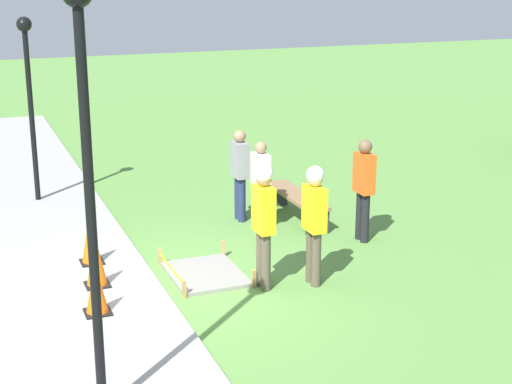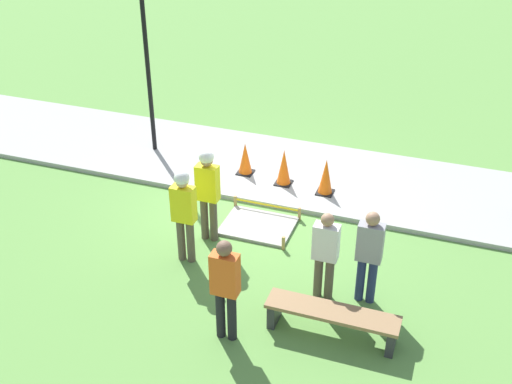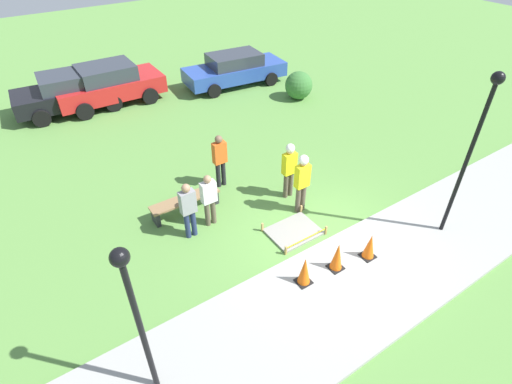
{
  "view_description": "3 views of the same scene",
  "coord_description": "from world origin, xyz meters",
  "px_view_note": "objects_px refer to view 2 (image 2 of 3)",
  "views": [
    {
      "loc": [
        9.96,
        -2.52,
        4.49
      ],
      "look_at": [
        -0.61,
        1.63,
        1.17
      ],
      "focal_mm": 55.0,
      "sensor_mm": 36.0,
      "label": 1
    },
    {
      "loc": [
        -3.79,
        10.32,
        6.76
      ],
      "look_at": [
        -0.64,
        1.43,
        1.2
      ],
      "focal_mm": 45.0,
      "sensor_mm": 36.0,
      "label": 2
    },
    {
      "loc": [
        -5.64,
        -5.2,
        7.31
      ],
      "look_at": [
        -0.96,
        1.79,
        0.92
      ],
      "focal_mm": 28.0,
      "sensor_mm": 36.0,
      "label": 3
    }
  ],
  "objects_px": {
    "park_bench": "(332,317)",
    "worker_assistant": "(208,187)",
    "worker_supervisor": "(184,208)",
    "bystander_in_orange_shirt": "(225,285)",
    "traffic_cone_sidewalk_edge": "(245,158)",
    "bystander_in_gray_shirt": "(325,252)",
    "traffic_cone_near_patch": "(326,176)",
    "bystander_in_white_shirt": "(369,252)",
    "lamppost_near": "(144,30)",
    "traffic_cone_far_patch": "(284,167)"
  },
  "relations": [
    {
      "from": "traffic_cone_near_patch",
      "to": "bystander_in_white_shirt",
      "type": "relative_size",
      "value": 0.46
    },
    {
      "from": "traffic_cone_far_patch",
      "to": "lamppost_near",
      "type": "height_order",
      "value": "lamppost_near"
    },
    {
      "from": "bystander_in_white_shirt",
      "to": "worker_assistant",
      "type": "bearing_deg",
      "value": -14.21
    },
    {
      "from": "bystander_in_gray_shirt",
      "to": "lamppost_near",
      "type": "xyz_separation_m",
      "value": [
        4.94,
        -3.71,
        1.98
      ]
    },
    {
      "from": "worker_supervisor",
      "to": "lamppost_near",
      "type": "bearing_deg",
      "value": -55.35
    },
    {
      "from": "traffic_cone_far_patch",
      "to": "lamppost_near",
      "type": "xyz_separation_m",
      "value": [
        3.28,
        -0.55,
        2.39
      ]
    },
    {
      "from": "bystander_in_orange_shirt",
      "to": "worker_assistant",
      "type": "bearing_deg",
      "value": -61.37
    },
    {
      "from": "traffic_cone_near_patch",
      "to": "bystander_in_gray_shirt",
      "type": "xyz_separation_m",
      "value": [
        -0.74,
        3.07,
        0.41
      ]
    },
    {
      "from": "traffic_cone_near_patch",
      "to": "bystander_in_orange_shirt",
      "type": "xyz_separation_m",
      "value": [
        0.38,
        4.46,
        0.5
      ]
    },
    {
      "from": "traffic_cone_near_patch",
      "to": "bystander_in_white_shirt",
      "type": "distance_m",
      "value": 3.28
    },
    {
      "from": "worker_supervisor",
      "to": "bystander_in_orange_shirt",
      "type": "xyz_separation_m",
      "value": [
        -1.38,
        1.57,
        -0.07
      ]
    },
    {
      "from": "traffic_cone_far_patch",
      "to": "park_bench",
      "type": "height_order",
      "value": "traffic_cone_far_patch"
    },
    {
      "from": "park_bench",
      "to": "worker_assistant",
      "type": "relative_size",
      "value": 1.09
    },
    {
      "from": "traffic_cone_sidewalk_edge",
      "to": "park_bench",
      "type": "distance_m",
      "value": 5.07
    },
    {
      "from": "traffic_cone_far_patch",
      "to": "park_bench",
      "type": "bearing_deg",
      "value": 116.6
    },
    {
      "from": "traffic_cone_far_patch",
      "to": "worker_supervisor",
      "type": "bearing_deg",
      "value": 74.17
    },
    {
      "from": "traffic_cone_far_patch",
      "to": "lamppost_near",
      "type": "relative_size",
      "value": 0.18
    },
    {
      "from": "worker_assistant",
      "to": "bystander_in_white_shirt",
      "type": "relative_size",
      "value": 1.1
    },
    {
      "from": "traffic_cone_far_patch",
      "to": "bystander_in_orange_shirt",
      "type": "height_order",
      "value": "bystander_in_orange_shirt"
    },
    {
      "from": "worker_supervisor",
      "to": "bystander_in_orange_shirt",
      "type": "distance_m",
      "value": 2.09
    },
    {
      "from": "worker_supervisor",
      "to": "bystander_in_white_shirt",
      "type": "bearing_deg",
      "value": 179.3
    },
    {
      "from": "park_bench",
      "to": "traffic_cone_far_patch",
      "type": "bearing_deg",
      "value": -63.4
    },
    {
      "from": "traffic_cone_far_patch",
      "to": "worker_assistant",
      "type": "bearing_deg",
      "value": 72.27
    },
    {
      "from": "park_bench",
      "to": "bystander_in_white_shirt",
      "type": "height_order",
      "value": "bystander_in_white_shirt"
    },
    {
      "from": "traffic_cone_sidewalk_edge",
      "to": "traffic_cone_far_patch",
      "type": "bearing_deg",
      "value": 169.8
    },
    {
      "from": "traffic_cone_sidewalk_edge",
      "to": "bystander_in_white_shirt",
      "type": "bearing_deg",
      "value": 135.37
    },
    {
      "from": "traffic_cone_near_patch",
      "to": "bystander_in_gray_shirt",
      "type": "height_order",
      "value": "bystander_in_gray_shirt"
    },
    {
      "from": "park_bench",
      "to": "worker_supervisor",
      "type": "relative_size",
      "value": 1.12
    },
    {
      "from": "traffic_cone_near_patch",
      "to": "worker_assistant",
      "type": "height_order",
      "value": "worker_assistant"
    },
    {
      "from": "bystander_in_orange_shirt",
      "to": "bystander_in_gray_shirt",
      "type": "xyz_separation_m",
      "value": [
        -1.12,
        -1.39,
        -0.1
      ]
    },
    {
      "from": "park_bench",
      "to": "worker_assistant",
      "type": "bearing_deg",
      "value": -32.61
    },
    {
      "from": "traffic_cone_near_patch",
      "to": "bystander_in_gray_shirt",
      "type": "distance_m",
      "value": 3.19
    },
    {
      "from": "park_bench",
      "to": "worker_supervisor",
      "type": "bearing_deg",
      "value": -19.55
    },
    {
      "from": "traffic_cone_near_patch",
      "to": "park_bench",
      "type": "bearing_deg",
      "value": 105.54
    },
    {
      "from": "worker_assistant",
      "to": "bystander_in_orange_shirt",
      "type": "height_order",
      "value": "worker_assistant"
    },
    {
      "from": "park_bench",
      "to": "worker_supervisor",
      "type": "xyz_separation_m",
      "value": [
        2.84,
        -1.01,
        0.71
      ]
    },
    {
      "from": "bystander_in_gray_shirt",
      "to": "traffic_cone_near_patch",
      "type": "bearing_deg",
      "value": -76.42
    },
    {
      "from": "traffic_cone_sidewalk_edge",
      "to": "bystander_in_orange_shirt",
      "type": "relative_size",
      "value": 0.41
    },
    {
      "from": "worker_supervisor",
      "to": "worker_assistant",
      "type": "relative_size",
      "value": 0.97
    },
    {
      "from": "worker_supervisor",
      "to": "worker_assistant",
      "type": "xyz_separation_m",
      "value": [
        -0.13,
        -0.73,
        0.04
      ]
    },
    {
      "from": "traffic_cone_near_patch",
      "to": "bystander_in_gray_shirt",
      "type": "relative_size",
      "value": 0.48
    },
    {
      "from": "traffic_cone_near_patch",
      "to": "worker_supervisor",
      "type": "bearing_deg",
      "value": 58.72
    },
    {
      "from": "lamppost_near",
      "to": "bystander_in_gray_shirt",
      "type": "bearing_deg",
      "value": 143.11
    },
    {
      "from": "bystander_in_gray_shirt",
      "to": "bystander_in_white_shirt",
      "type": "height_order",
      "value": "bystander_in_white_shirt"
    },
    {
      "from": "worker_supervisor",
      "to": "lamppost_near",
      "type": "height_order",
      "value": "lamppost_near"
    },
    {
      "from": "park_bench",
      "to": "bystander_in_orange_shirt",
      "type": "height_order",
      "value": "bystander_in_orange_shirt"
    },
    {
      "from": "park_bench",
      "to": "traffic_cone_near_patch",
      "type": "bearing_deg",
      "value": -74.46
    },
    {
      "from": "worker_supervisor",
      "to": "bystander_in_gray_shirt",
      "type": "relative_size",
      "value": 1.12
    },
    {
      "from": "park_bench",
      "to": "worker_assistant",
      "type": "height_order",
      "value": "worker_assistant"
    },
    {
      "from": "traffic_cone_far_patch",
      "to": "bystander_in_orange_shirt",
      "type": "distance_m",
      "value": 4.6
    }
  ]
}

